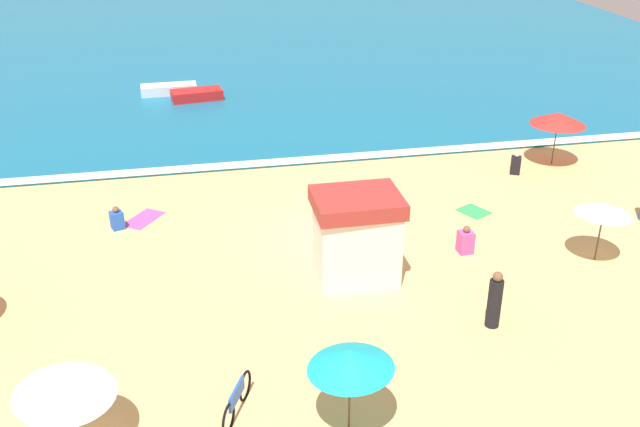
% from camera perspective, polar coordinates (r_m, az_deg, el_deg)
% --- Properties ---
extents(ground_plane, '(60.00, 60.00, 0.00)m').
position_cam_1_polar(ground_plane, '(23.69, 0.03, -1.69)').
color(ground_plane, '#D8B775').
extents(ocean_water, '(60.00, 44.00, 0.10)m').
position_cam_1_polar(ocean_water, '(49.92, -6.42, 13.39)').
color(ocean_water, '#146B93').
rests_on(ocean_water, ground_plane).
extents(wave_breaker_foam, '(57.00, 0.70, 0.01)m').
position_cam_1_polar(wave_breaker_foam, '(29.27, -2.38, 4.19)').
color(wave_breaker_foam, white).
rests_on(wave_breaker_foam, ocean_water).
extents(lifeguard_cabana, '(2.48, 2.01, 2.64)m').
position_cam_1_polar(lifeguard_cabana, '(20.79, 2.90, -1.77)').
color(lifeguard_cabana, white).
rests_on(lifeguard_cabana, ground_plane).
extents(beach_umbrella_0, '(2.27, 2.26, 1.97)m').
position_cam_1_polar(beach_umbrella_0, '(23.08, 21.63, 0.36)').
color(beach_umbrella_0, '#4C3823').
rests_on(beach_umbrella_0, ground_plane).
extents(beach_umbrella_2, '(2.56, 2.55, 2.15)m').
position_cam_1_polar(beach_umbrella_2, '(15.14, 2.42, -11.47)').
color(beach_umbrella_2, '#4C3823').
rests_on(beach_umbrella_2, ground_plane).
extents(beach_umbrella_4, '(2.55, 2.53, 2.01)m').
position_cam_1_polar(beach_umbrella_4, '(15.69, -19.61, -12.63)').
color(beach_umbrella_4, silver).
rests_on(beach_umbrella_4, ground_plane).
extents(beach_umbrella_5, '(2.70, 2.70, 2.18)m').
position_cam_1_polar(beach_umbrella_5, '(30.07, 18.39, 7.16)').
color(beach_umbrella_5, '#4C3823').
rests_on(beach_umbrella_5, ground_plane).
extents(parked_bicycle, '(0.82, 1.68, 0.76)m').
position_cam_1_polar(parked_bicycle, '(16.53, -6.61, -14.48)').
color(parked_bicycle, black).
rests_on(parked_bicycle, ground_plane).
extents(beachgoer_0, '(0.50, 0.50, 0.90)m').
position_cam_1_polar(beachgoer_0, '(29.20, 15.26, 3.80)').
color(beachgoer_0, black).
rests_on(beachgoer_0, ground_plane).
extents(beachgoer_1, '(0.48, 0.48, 1.64)m').
position_cam_1_polar(beachgoer_1, '(19.44, 13.68, -6.75)').
color(beachgoer_1, black).
rests_on(beachgoer_1, ground_plane).
extents(beachgoer_3, '(0.51, 0.51, 0.81)m').
position_cam_1_polar(beachgoer_3, '(24.88, -15.81, -0.43)').
color(beachgoer_3, blue).
rests_on(beachgoer_3, ground_plane).
extents(beachgoer_6, '(0.47, 0.47, 0.91)m').
position_cam_1_polar(beachgoer_6, '(22.95, 11.47, -2.16)').
color(beachgoer_6, '#D84CA5').
rests_on(beachgoer_6, ground_plane).
extents(beach_towel_0, '(1.51, 1.67, 0.01)m').
position_cam_1_polar(beach_towel_0, '(25.43, -13.82, -0.42)').
color(beach_towel_0, '#D84CA5').
rests_on(beach_towel_0, ground_plane).
extents(beach_towel_1, '(1.23, 1.30, 0.01)m').
position_cam_1_polar(beach_towel_1, '(25.79, 12.09, 0.16)').
color(beach_towel_1, green).
rests_on(beach_towel_1, ground_plane).
extents(beach_towel_2, '(1.04, 1.29, 0.01)m').
position_cam_1_polar(beach_towel_2, '(25.34, 2.71, 0.27)').
color(beach_towel_2, blue).
rests_on(beach_towel_2, ground_plane).
extents(small_boat_0, '(2.66, 1.47, 0.50)m').
position_cam_1_polar(small_boat_0, '(37.48, -9.74, 9.27)').
color(small_boat_0, red).
rests_on(small_boat_0, ocean_water).
extents(small_boat_1, '(2.86, 1.06, 0.49)m').
position_cam_1_polar(small_boat_1, '(38.71, -11.89, 9.62)').
color(small_boat_1, white).
rests_on(small_boat_1, ocean_water).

